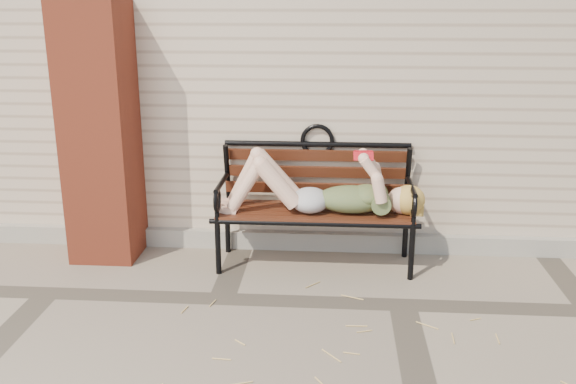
{
  "coord_description": "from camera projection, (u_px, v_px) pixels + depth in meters",
  "views": [
    {
      "loc": [
        -0.49,
        -4.01,
        2.01
      ],
      "look_at": [
        -0.82,
        0.51,
        0.63
      ],
      "focal_mm": 40.0,
      "sensor_mm": 36.0,
      "label": 1
    }
  ],
  "objects": [
    {
      "name": "house_wall",
      "position": [
        382.0,
        48.0,
        6.8
      ],
      "size": [
        8.0,
        4.0,
        3.0
      ],
      "primitive_type": "cube",
      "color": "#C5B19A",
      "rests_on": "ground"
    },
    {
      "name": "foundation_strip",
      "position": [
        392.0,
        243.0,
        5.28
      ],
      "size": [
        8.0,
        0.1,
        0.15
      ],
      "primitive_type": "cube",
      "color": "#9B988C",
      "rests_on": "ground"
    },
    {
      "name": "ground",
      "position": [
        403.0,
        305.0,
        4.38
      ],
      "size": [
        80.0,
        80.0,
        0.0
      ],
      "primitive_type": "plane",
      "color": "gray",
      "rests_on": "ground"
    },
    {
      "name": "reading_woman",
      "position": [
        317.0,
        189.0,
        4.83
      ],
      "size": [
        1.54,
        0.35,
        0.49
      ],
      "color": "#0A3E46",
      "rests_on": "ground"
    },
    {
      "name": "brick_pillar",
      "position": [
        101.0,
        134.0,
        4.96
      ],
      "size": [
        0.5,
        0.5,
        2.0
      ],
      "primitive_type": "cube",
      "color": "#A73E25",
      "rests_on": "ground"
    },
    {
      "name": "straw_scatter",
      "position": [
        311.0,
        324.0,
        4.11
      ],
      "size": [
        2.84,
        1.72,
        0.01
      ],
      "color": "tan",
      "rests_on": "ground"
    },
    {
      "name": "garden_bench",
      "position": [
        316.0,
        189.0,
        4.96
      ],
      "size": [
        1.64,
        0.65,
        1.06
      ],
      "color": "black",
      "rests_on": "ground"
    }
  ]
}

